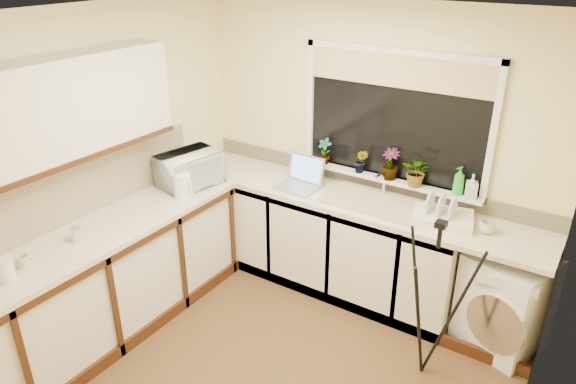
% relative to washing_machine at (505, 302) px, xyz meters
% --- Properties ---
extents(floor, '(3.20, 3.20, 0.00)m').
position_rel_washing_machine_xyz_m(floor, '(-1.31, -1.19, -0.38)').
color(floor, brown).
rests_on(floor, ground).
extents(ceiling, '(3.20, 3.20, 0.00)m').
position_rel_washing_machine_xyz_m(ceiling, '(-1.31, -1.19, 2.07)').
color(ceiling, white).
rests_on(ceiling, ground).
extents(wall_back, '(3.20, 0.00, 3.20)m').
position_rel_washing_machine_xyz_m(wall_back, '(-1.31, 0.31, 0.84)').
color(wall_back, beige).
rests_on(wall_back, ground).
extents(wall_front, '(3.20, 0.00, 3.20)m').
position_rel_washing_machine_xyz_m(wall_front, '(-1.31, -2.69, 0.84)').
color(wall_front, beige).
rests_on(wall_front, ground).
extents(wall_left, '(0.00, 3.00, 3.00)m').
position_rel_washing_machine_xyz_m(wall_left, '(-2.91, -1.19, 0.84)').
color(wall_left, beige).
rests_on(wall_left, ground).
extents(wall_right, '(0.00, 3.00, 3.00)m').
position_rel_washing_machine_xyz_m(wall_right, '(0.29, -1.19, 0.84)').
color(wall_right, beige).
rests_on(wall_right, ground).
extents(base_cabinet_back, '(2.55, 0.60, 0.86)m').
position_rel_washing_machine_xyz_m(base_cabinet_back, '(-1.64, 0.01, 0.05)').
color(base_cabinet_back, silver).
rests_on(base_cabinet_back, floor).
extents(base_cabinet_left, '(0.54, 2.40, 0.86)m').
position_rel_washing_machine_xyz_m(base_cabinet_left, '(-2.61, -1.49, 0.05)').
color(base_cabinet_left, silver).
rests_on(base_cabinet_left, floor).
extents(worktop_back, '(3.20, 0.60, 0.04)m').
position_rel_washing_machine_xyz_m(worktop_back, '(-1.31, 0.01, 0.50)').
color(worktop_back, beige).
rests_on(worktop_back, base_cabinet_back).
extents(worktop_left, '(0.60, 2.40, 0.04)m').
position_rel_washing_machine_xyz_m(worktop_left, '(-2.61, -1.49, 0.50)').
color(worktop_left, beige).
rests_on(worktop_left, base_cabinet_left).
extents(upper_cabinet, '(0.28, 1.90, 0.70)m').
position_rel_washing_machine_xyz_m(upper_cabinet, '(-2.75, -1.64, 1.42)').
color(upper_cabinet, silver).
rests_on(upper_cabinet, wall_left).
extents(splashback_left, '(0.02, 2.40, 0.45)m').
position_rel_washing_machine_xyz_m(splashback_left, '(-2.90, -1.49, 0.74)').
color(splashback_left, beige).
rests_on(splashback_left, wall_left).
extents(splashback_back, '(3.20, 0.02, 0.14)m').
position_rel_washing_machine_xyz_m(splashback_back, '(-1.31, 0.30, 0.59)').
color(splashback_back, beige).
rests_on(splashback_back, wall_back).
extents(window_glass, '(1.50, 0.02, 1.00)m').
position_rel_washing_machine_xyz_m(window_glass, '(-1.11, 0.30, 1.17)').
color(window_glass, black).
rests_on(window_glass, wall_back).
extents(window_blind, '(1.50, 0.02, 0.25)m').
position_rel_washing_machine_xyz_m(window_blind, '(-1.11, 0.27, 1.54)').
color(window_blind, tan).
rests_on(window_blind, wall_back).
extents(windowsill, '(1.60, 0.14, 0.03)m').
position_rel_washing_machine_xyz_m(windowsill, '(-1.11, 0.24, 0.65)').
color(windowsill, white).
rests_on(windowsill, wall_back).
extents(sink, '(0.82, 0.46, 0.03)m').
position_rel_washing_machine_xyz_m(sink, '(-1.11, 0.01, 0.53)').
color(sink, tan).
rests_on(sink, worktop_back).
extents(faucet, '(0.03, 0.03, 0.24)m').
position_rel_washing_machine_xyz_m(faucet, '(-1.11, 0.19, 0.64)').
color(faucet, silver).
rests_on(faucet, worktop_back).
extents(washing_machine, '(0.68, 0.67, 0.77)m').
position_rel_washing_machine_xyz_m(washing_machine, '(0.00, 0.00, 0.00)').
color(washing_machine, white).
rests_on(washing_machine, floor).
extents(laptop, '(0.37, 0.33, 0.26)m').
position_rel_washing_machine_xyz_m(laptop, '(-1.79, -0.02, 0.59)').
color(laptop, '#9999A0').
rests_on(laptop, worktop_back).
extents(kettle, '(0.15, 0.15, 0.19)m').
position_rel_washing_machine_xyz_m(kettle, '(-2.50, -0.74, 0.61)').
color(kettle, white).
rests_on(kettle, worktop_left).
extents(dish_rack, '(0.51, 0.43, 0.07)m').
position_rel_washing_machine_xyz_m(dish_rack, '(-0.54, -0.00, 0.55)').
color(dish_rack, silver).
rests_on(dish_rack, worktop_back).
extents(tripod, '(0.80, 0.80, 1.22)m').
position_rel_washing_machine_xyz_m(tripod, '(-0.38, -0.62, 0.23)').
color(tripod, black).
rests_on(tripod, floor).
extents(glass_jug, '(0.10, 0.10, 0.15)m').
position_rel_washing_machine_xyz_m(glass_jug, '(-2.56, -2.25, 0.59)').
color(glass_jug, white).
rests_on(glass_jug, worktop_left).
extents(steel_jar, '(0.07, 0.07, 0.10)m').
position_rel_washing_machine_xyz_m(steel_jar, '(-2.62, -1.69, 0.57)').
color(steel_jar, silver).
rests_on(steel_jar, worktop_left).
extents(microwave, '(0.45, 0.58, 0.29)m').
position_rel_washing_machine_xyz_m(microwave, '(-2.62, -0.52, 0.66)').
color(microwave, white).
rests_on(microwave, worktop_left).
extents(plant_a, '(0.13, 0.09, 0.24)m').
position_rel_washing_machine_xyz_m(plant_a, '(-1.70, 0.22, 0.78)').
color(plant_a, '#999999').
rests_on(plant_a, windowsill).
extents(plant_b, '(0.12, 0.10, 0.21)m').
position_rel_washing_machine_xyz_m(plant_b, '(-1.34, 0.21, 0.77)').
color(plant_b, '#999999').
rests_on(plant_b, windowsill).
extents(plant_c, '(0.15, 0.15, 0.26)m').
position_rel_washing_machine_xyz_m(plant_c, '(-1.08, 0.22, 0.80)').
color(plant_c, '#999999').
rests_on(plant_c, windowsill).
extents(plant_d, '(0.22, 0.19, 0.25)m').
position_rel_washing_machine_xyz_m(plant_d, '(-0.85, 0.20, 0.79)').
color(plant_d, '#999999').
rests_on(plant_d, windowsill).
extents(soap_bottle_green, '(0.11, 0.11, 0.22)m').
position_rel_washing_machine_xyz_m(soap_bottle_green, '(-0.52, 0.23, 0.78)').
color(soap_bottle_green, green).
rests_on(soap_bottle_green, windowsill).
extents(soap_bottle_clear, '(0.11, 0.11, 0.19)m').
position_rel_washing_machine_xyz_m(soap_bottle_clear, '(-0.42, 0.22, 0.76)').
color(soap_bottle_clear, '#999999').
rests_on(soap_bottle_clear, windowsill).
extents(cup_back, '(0.12, 0.12, 0.09)m').
position_rel_washing_machine_xyz_m(cup_back, '(-0.22, 0.01, 0.56)').
color(cup_back, beige).
rests_on(cup_back, worktop_back).
extents(cup_left, '(0.12, 0.12, 0.08)m').
position_rel_washing_machine_xyz_m(cup_left, '(-2.63, -2.10, 0.56)').
color(cup_left, beige).
rests_on(cup_left, worktop_left).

